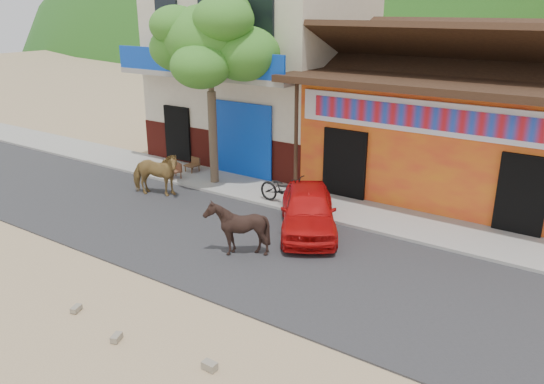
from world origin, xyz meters
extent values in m
plane|color=#9E825B|center=(0.00, 0.00, 0.00)|extent=(120.00, 120.00, 0.00)
cube|color=#28282B|center=(0.00, 2.50, 0.02)|extent=(60.00, 5.00, 0.04)
cube|color=gray|center=(0.00, 6.00, 0.06)|extent=(60.00, 2.00, 0.12)
cube|color=orange|center=(2.00, 10.00, 1.80)|extent=(8.00, 6.00, 3.60)
cube|color=beige|center=(-5.50, 10.00, 3.50)|extent=(7.00, 6.00, 7.00)
imported|color=olive|center=(-5.38, 3.89, 0.75)|extent=(1.84, 1.32, 1.42)
imported|color=black|center=(-0.72, 2.01, 0.72)|extent=(1.38, 1.26, 1.36)
imported|color=red|center=(-0.03, 4.17, 0.64)|extent=(3.05, 3.72, 1.19)
imported|color=black|center=(-1.50, 5.30, 0.58)|extent=(1.80, 0.73, 0.92)
camera|label=1|loc=(6.44, -7.08, 5.70)|focal=35.00mm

